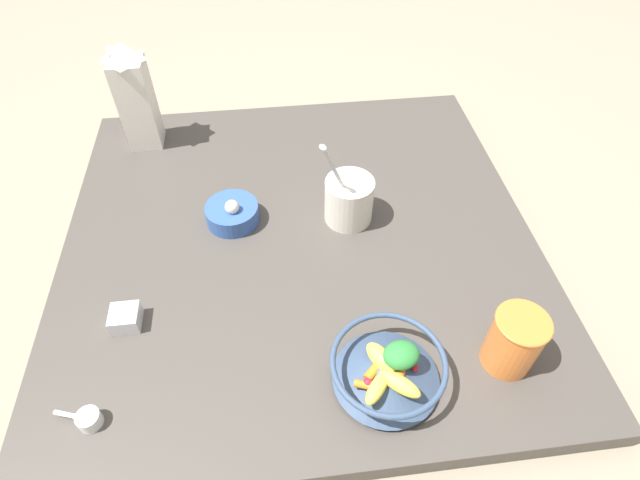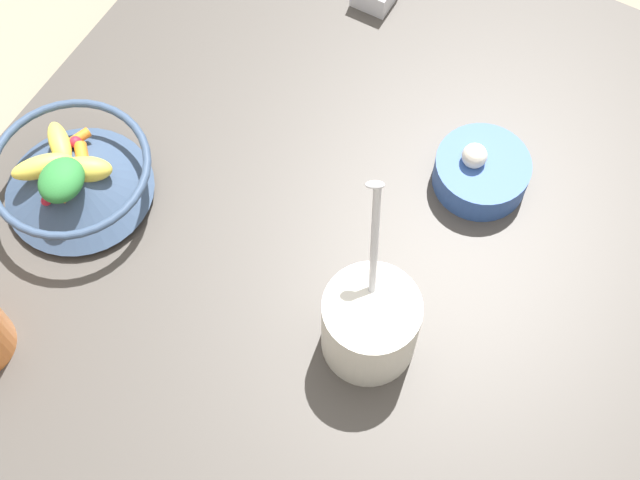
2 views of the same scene
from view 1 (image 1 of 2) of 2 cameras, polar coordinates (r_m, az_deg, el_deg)
The scene contains 9 objects.
ground_plane at distance 1.11m, azimuth -2.28°, elevation -0.83°, with size 6.00×6.00×0.00m, color gray.
countertop at distance 1.10m, azimuth -2.32°, elevation -0.06°, with size 1.00×1.00×0.04m.
fruit_bowl at distance 0.85m, azimuth 7.76°, elevation -14.39°, with size 0.19×0.19×0.09m.
milk_carton at distance 1.33m, azimuth -20.40°, elevation 15.21°, with size 0.08×0.08×0.27m.
yogurt_tub at distance 1.08m, azimuth 3.33°, elevation 4.80°, with size 0.11×0.13×0.23m.
drinking_cup at distance 0.91m, azimuth 21.33°, elevation -10.62°, with size 0.09×0.09×0.12m.
spice_jar at distance 0.99m, azimuth -21.32°, elevation -8.36°, with size 0.05×0.05×0.03m.
measuring_scoop at distance 0.92m, azimuth -25.01°, elevation -18.07°, with size 0.04×0.08×0.03m.
garlic_bowl at distance 1.11m, azimuth -9.99°, elevation 3.03°, with size 0.12×0.12×0.07m.
Camera 1 is at (0.74, -0.04, 0.83)m, focal length 28.00 mm.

